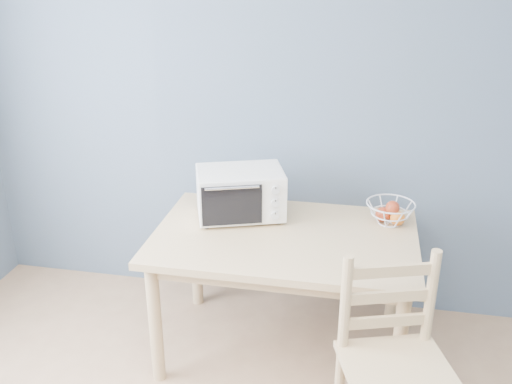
% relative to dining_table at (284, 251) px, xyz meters
% --- Properties ---
extents(room, '(4.01, 4.51, 2.61)m').
position_rel_dining_table_xyz_m(room, '(-0.07, -1.67, 0.65)').
color(room, tan).
rests_on(room, ground).
extents(dining_table, '(1.40, 0.90, 0.75)m').
position_rel_dining_table_xyz_m(dining_table, '(0.00, 0.00, 0.00)').
color(dining_table, tan).
rests_on(dining_table, ground).
extents(toaster_oven, '(0.56, 0.48, 0.28)m').
position_rel_dining_table_xyz_m(toaster_oven, '(-0.30, 0.17, 0.25)').
color(toaster_oven, white).
rests_on(toaster_oven, dining_table).
extents(fruit_basket, '(0.34, 0.34, 0.14)m').
position_rel_dining_table_xyz_m(fruit_basket, '(0.55, 0.25, 0.17)').
color(fruit_basket, silver).
rests_on(fruit_basket, dining_table).
extents(dining_chair, '(0.57, 0.57, 0.97)m').
position_rel_dining_table_xyz_m(dining_chair, '(0.58, -0.65, -0.17)').
color(dining_chair, tan).
rests_on(dining_chair, ground).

